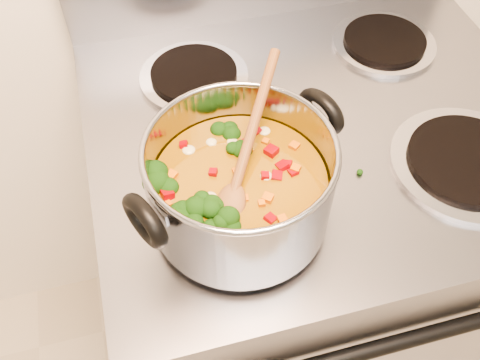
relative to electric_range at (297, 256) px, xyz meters
name	(u,v)px	position (x,y,z in m)	size (l,w,h in m)	color
electric_range	(297,256)	(0.00, 0.00, 0.00)	(0.77, 0.69, 1.08)	gray
stockpot	(240,185)	(-0.18, -0.16, 0.53)	(0.31, 0.24, 0.15)	gray
wooden_spoon	(242,164)	(-0.18, -0.15, 0.56)	(0.15, 0.22, 0.11)	brown
cooktop_crumbs	(238,245)	(-0.19, -0.20, 0.46)	(0.38, 0.16, 0.01)	black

